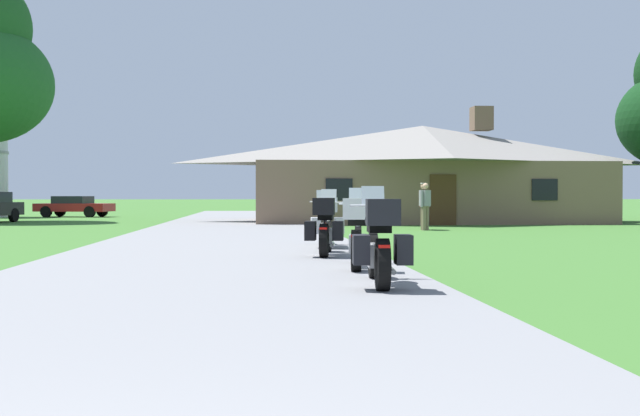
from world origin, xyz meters
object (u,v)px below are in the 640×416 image
(motorcycle_green_second_in_row, at_px, (357,233))
(bystander_red_shirt_near_lodge, at_px, (424,203))
(motorcycle_yellow_farthest_in_row, at_px, (326,223))
(motorcycle_black_nearest_to_camera, at_px, (379,243))
(bystander_gray_shirt_by_tree, at_px, (424,203))
(parked_red_sedan_far_left, at_px, (74,206))
(motorcycle_yellow_third_in_row, at_px, (326,227))
(bystander_gray_shirt_beside_signpost, at_px, (425,204))

(motorcycle_green_second_in_row, distance_m, bystander_red_shirt_near_lodge, 15.66)
(motorcycle_yellow_farthest_in_row, height_order, bystander_red_shirt_near_lodge, bystander_red_shirt_near_lodge)
(motorcycle_black_nearest_to_camera, xyz_separation_m, bystander_gray_shirt_by_tree, (4.37, 17.18, 0.34))
(bystander_gray_shirt_by_tree, bearing_deg, parked_red_sedan_far_left, 34.51)
(motorcycle_green_second_in_row, relative_size, motorcycle_yellow_third_in_row, 1.00)
(motorcycle_black_nearest_to_camera, height_order, motorcycle_yellow_third_in_row, same)
(bystander_red_shirt_near_lodge, bearing_deg, motorcycle_black_nearest_to_camera, 147.21)
(bystander_red_shirt_near_lodge, bearing_deg, motorcycle_yellow_farthest_in_row, 137.36)
(motorcycle_black_nearest_to_camera, distance_m, motorcycle_yellow_third_in_row, 5.08)
(motorcycle_green_second_in_row, bearing_deg, motorcycle_black_nearest_to_camera, -82.31)
(bystander_gray_shirt_beside_signpost, bearing_deg, motorcycle_black_nearest_to_camera, 31.10)
(motorcycle_yellow_farthest_in_row, distance_m, bystander_gray_shirt_by_tree, 10.56)
(motorcycle_yellow_third_in_row, xyz_separation_m, bystander_red_shirt_near_lodge, (4.69, 12.43, 0.34))
(motorcycle_yellow_farthest_in_row, bearing_deg, bystander_gray_shirt_beside_signpost, 66.28)
(bystander_gray_shirt_by_tree, bearing_deg, motorcycle_yellow_farthest_in_row, 148.27)
(motorcycle_black_nearest_to_camera, distance_m, motorcycle_yellow_farthest_in_row, 7.57)
(bystander_gray_shirt_by_tree, distance_m, parked_red_sedan_far_left, 24.62)
(bystander_gray_shirt_beside_signpost, height_order, parked_red_sedan_far_left, bystander_gray_shirt_beside_signpost)
(bystander_gray_shirt_by_tree, relative_size, parked_red_sedan_far_left, 0.37)
(motorcycle_yellow_third_in_row, bearing_deg, motorcycle_green_second_in_row, -75.15)
(bystander_gray_shirt_beside_signpost, bearing_deg, parked_red_sedan_far_left, -92.93)
(motorcycle_yellow_farthest_in_row, relative_size, bystander_red_shirt_near_lodge, 1.24)
(motorcycle_green_second_in_row, relative_size, bystander_gray_shirt_beside_signpost, 1.25)
(motorcycle_green_second_in_row, xyz_separation_m, bystander_gray_shirt_beside_signpost, (4.33, 14.43, 0.31))
(motorcycle_yellow_third_in_row, relative_size, bystander_red_shirt_near_lodge, 1.23)
(motorcycle_yellow_third_in_row, relative_size, bystander_gray_shirt_beside_signpost, 1.25)
(motorcycle_yellow_third_in_row, bearing_deg, bystander_gray_shirt_beside_signpost, 77.52)
(motorcycle_green_second_in_row, distance_m, motorcycle_yellow_farthest_in_row, 5.08)
(motorcycle_black_nearest_to_camera, distance_m, bystander_red_shirt_near_lodge, 18.07)
(bystander_gray_shirt_by_tree, height_order, parked_red_sedan_far_left, bystander_gray_shirt_by_tree)
(motorcycle_green_second_in_row, distance_m, parked_red_sedan_far_left, 35.18)
(motorcycle_yellow_third_in_row, distance_m, bystander_gray_shirt_beside_signpost, 12.71)
(motorcycle_black_nearest_to_camera, relative_size, parked_red_sedan_far_left, 0.46)
(bystander_red_shirt_near_lodge, xyz_separation_m, bystander_gray_shirt_beside_signpost, (-0.08, -0.59, -0.02))
(bystander_red_shirt_near_lodge, distance_m, bystander_gray_shirt_by_tree, 0.33)
(motorcycle_yellow_farthest_in_row, distance_m, parked_red_sedan_far_left, 30.44)
(motorcycle_green_second_in_row, relative_size, bystander_gray_shirt_by_tree, 1.23)
(bystander_gray_shirt_beside_signpost, distance_m, parked_red_sedan_far_left, 24.82)
(bystander_gray_shirt_beside_signpost, distance_m, bystander_gray_shirt_by_tree, 0.27)
(motorcycle_black_nearest_to_camera, distance_m, parked_red_sedan_far_left, 37.51)
(motorcycle_black_nearest_to_camera, height_order, bystander_gray_shirt_beside_signpost, bystander_gray_shirt_beside_signpost)
(motorcycle_black_nearest_to_camera, xyz_separation_m, parked_red_sedan_far_left, (-12.05, 35.52, 0.03))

